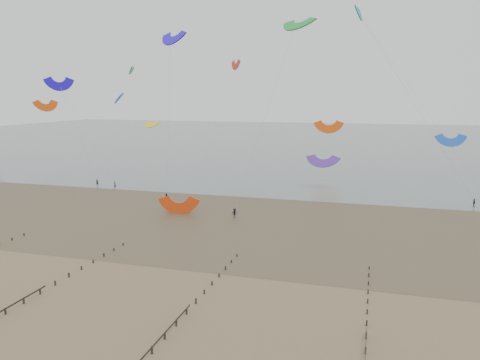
{
  "coord_description": "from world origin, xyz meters",
  "views": [
    {
      "loc": [
        21.86,
        -48.33,
        22.3
      ],
      "look_at": [
        -0.17,
        28.0,
        8.0
      ],
      "focal_mm": 35.0,
      "sensor_mm": 36.0,
      "label": 1
    }
  ],
  "objects": [
    {
      "name": "grounded_kite",
      "position": [
        -13.72,
        32.52,
        0.0
      ],
      "size": [
        7.42,
        6.17,
        3.7
      ],
      "primitive_type": null,
      "rotation": [
        1.54,
        0.0,
        0.15
      ],
      "color": "red",
      "rests_on": "ground"
    },
    {
      "name": "kites_airborne",
      "position": [
        -11.02,
        93.27,
        20.12
      ],
      "size": [
        231.24,
        119.81,
        39.85
      ],
      "color": "yellow",
      "rests_on": "ground"
    },
    {
      "name": "ground",
      "position": [
        0.0,
        0.0,
        0.0
      ],
      "size": [
        500.0,
        500.0,
        0.0
      ],
      "primitive_type": "plane",
      "color": "brown",
      "rests_on": "ground"
    },
    {
      "name": "sea_and_shore",
      "position": [
        -4.08,
        34.4,
        0.01
      ],
      "size": [
        500.0,
        665.0,
        0.03
      ],
      "color": "#475654",
      "rests_on": "ground"
    },
    {
      "name": "kitesurfer_lead",
      "position": [
        -38.82,
        51.27,
        0.82
      ],
      "size": [
        0.71,
        0.66,
        1.63
      ],
      "primitive_type": "imported",
      "rotation": [
        0.0,
        0.0,
        2.52
      ],
      "color": "black",
      "rests_on": "ground"
    },
    {
      "name": "kitesurfers",
      "position": [
        24.15,
        46.58,
        0.86
      ],
      "size": [
        108.8,
        24.9,
        1.81
      ],
      "color": "black",
      "rests_on": "ground"
    }
  ]
}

